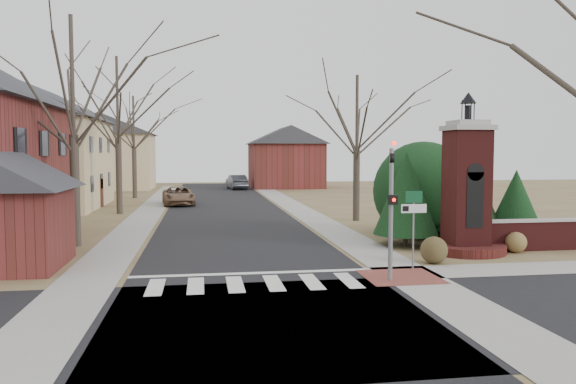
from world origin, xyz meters
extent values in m
plane|color=brown|center=(0.00, 0.00, 0.00)|extent=(120.00, 120.00, 0.00)
cube|color=black|center=(0.00, 22.00, 0.01)|extent=(8.00, 70.00, 0.01)
cube|color=black|center=(0.00, -3.00, 0.01)|extent=(120.00, 8.00, 0.01)
cube|color=silver|center=(0.00, 0.80, 0.01)|extent=(8.00, 2.20, 0.02)
cube|color=silver|center=(0.00, 2.30, 0.01)|extent=(8.00, 0.35, 0.02)
cube|color=gray|center=(5.20, 22.00, 0.01)|extent=(2.00, 60.00, 0.02)
cube|color=gray|center=(-5.20, 22.00, 0.01)|extent=(2.00, 60.00, 0.02)
cube|color=brown|center=(4.80, 1.00, 0.01)|extent=(2.40, 2.40, 0.02)
cylinder|color=slate|center=(4.30, 0.60, 2.10)|extent=(0.14, 0.14, 4.20)
imported|color=black|center=(4.30, 0.60, 4.05)|extent=(0.15, 0.18, 0.90)
sphere|color=#FF0C05|center=(4.30, 0.38, 4.35)|extent=(0.14, 0.14, 0.14)
cube|color=black|center=(4.30, 0.42, 2.60)|extent=(0.28, 0.16, 0.30)
sphere|color=#FF0C05|center=(4.30, 0.33, 2.60)|extent=(0.11, 0.11, 0.11)
cylinder|color=slate|center=(5.60, 2.00, 1.30)|extent=(0.06, 0.06, 2.60)
cube|color=silver|center=(5.60, 1.98, 2.15)|extent=(0.90, 0.03, 0.30)
cube|color=black|center=(5.30, 1.97, 2.15)|extent=(0.22, 0.02, 0.18)
cube|color=#0E4424|center=(5.60, 1.98, 2.55)|extent=(0.60, 0.03, 0.40)
cylinder|color=#4D1816|center=(9.00, 5.00, 0.18)|extent=(3.20, 3.20, 0.36)
cube|color=#4D1816|center=(9.00, 5.00, 2.50)|extent=(1.50, 1.50, 5.00)
cube|color=black|center=(9.00, 4.28, 2.20)|extent=(0.70, 0.10, 2.20)
cube|color=gray|center=(9.00, 5.00, 5.05)|extent=(1.70, 1.70, 0.20)
cube|color=gray|center=(9.00, 5.00, 5.25)|extent=(1.30, 1.30, 0.20)
cylinder|color=black|center=(9.00, 5.00, 5.65)|extent=(0.20, 0.20, 0.60)
cone|color=black|center=(9.00, 5.00, 6.25)|extent=(0.64, 0.64, 0.45)
cube|color=#4D1816|center=(13.50, 5.00, 0.60)|extent=(7.50, 0.40, 1.20)
cube|color=gray|center=(13.50, 5.00, 1.25)|extent=(7.50, 0.50, 0.10)
cube|color=#D5B48E|center=(-13.50, 27.00, 3.20)|extent=(9.00, 12.00, 6.40)
cube|color=maroon|center=(-8.50, 4.50, 1.40)|extent=(4.00, 4.00, 2.80)
cube|color=#D5B48E|center=(-12.00, 48.00, 3.00)|extent=(10.00, 8.00, 6.00)
cube|color=#D5B48E|center=(-14.80, 46.40, 6.99)|extent=(0.75, 0.75, 3.08)
cube|color=maroon|center=(8.00, 48.00, 2.50)|extent=(8.00, 8.00, 5.00)
cube|color=maroon|center=(5.76, 46.40, 5.90)|extent=(0.75, 0.75, 2.80)
cylinder|color=#473D33|center=(7.20, 7.00, 0.25)|extent=(0.20, 0.20, 0.50)
cone|color=black|center=(7.20, 7.00, 2.30)|extent=(2.80, 2.80, 3.60)
cylinder|color=#473D33|center=(10.50, 8.20, 0.25)|extent=(0.20, 0.20, 0.50)
cone|color=black|center=(10.50, 8.20, 2.60)|extent=(3.40, 3.40, 4.20)
cylinder|color=#473D33|center=(12.50, 7.20, 0.25)|extent=(0.20, 0.20, 0.50)
cone|color=black|center=(12.50, 7.20, 1.90)|extent=(2.40, 2.40, 2.80)
sphere|color=black|center=(9.00, 9.50, 2.40)|extent=(4.80, 4.80, 4.80)
cylinder|color=#473D33|center=(-7.00, 9.00, 2.42)|extent=(0.40, 0.40, 4.83)
cylinder|color=#473D33|center=(-7.00, 22.00, 2.52)|extent=(0.40, 0.40, 5.04)
cylinder|color=#473D33|center=(-7.50, 35.00, 2.21)|extent=(0.40, 0.40, 4.41)
cylinder|color=#473D33|center=(7.50, 16.00, 2.10)|extent=(0.40, 0.40, 4.20)
imported|color=brown|center=(-3.40, 27.80, 0.71)|extent=(2.82, 5.28, 1.41)
imported|color=#32353A|center=(2.18, 45.51, 0.79)|extent=(2.32, 4.97, 1.58)
sphere|color=#4F4224|center=(6.80, 3.00, 0.50)|extent=(1.00, 1.00, 1.00)
sphere|color=olive|center=(11.00, 4.60, 0.42)|extent=(0.85, 0.85, 0.85)
camera|label=1|loc=(-1.57, -16.27, 4.08)|focal=35.00mm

